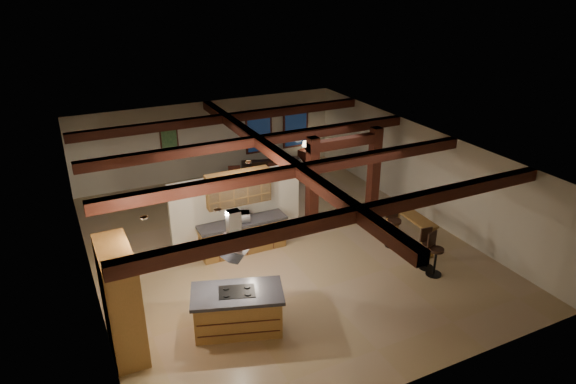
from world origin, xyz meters
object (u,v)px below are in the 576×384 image
kitchen_island (238,310)px  dining_table (257,194)px  sofa (272,165)px  bar_counter (410,224)px

kitchen_island → dining_table: size_ratio=1.35×
sofa → bar_counter: (1.18, -6.86, 0.33)m
dining_table → sofa: (1.59, 2.18, 0.05)m
kitchen_island → bar_counter: bar_counter is taller
kitchen_island → dining_table: (3.00, 6.06, -0.21)m
sofa → bar_counter: 6.97m
dining_table → bar_counter: 5.45m
bar_counter → dining_table: bearing=120.6°
dining_table → bar_counter: bearing=-48.1°
kitchen_island → bar_counter: 5.93m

